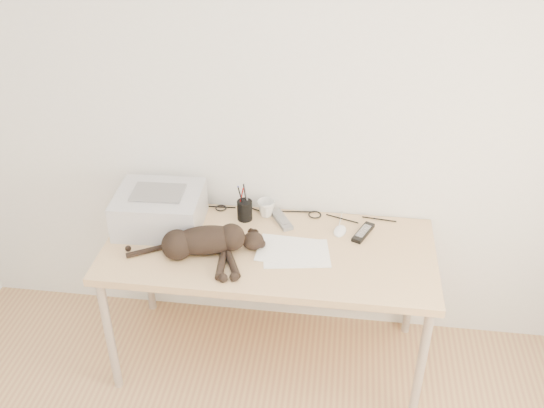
# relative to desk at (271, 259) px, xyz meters

# --- Properties ---
(wall_back) EXTENTS (3.50, 0.00, 3.50)m
(wall_back) POSITION_rel_desk_xyz_m (0.00, 0.27, 0.69)
(wall_back) COLOR white
(wall_back) RESTS_ON floor
(desk) EXTENTS (1.60, 0.70, 0.74)m
(desk) POSITION_rel_desk_xyz_m (0.00, 0.00, 0.00)
(desk) COLOR tan
(desk) RESTS_ON floor
(printer) EXTENTS (0.44, 0.38, 0.20)m
(printer) POSITION_rel_desk_xyz_m (-0.57, 0.03, 0.23)
(printer) COLOR silver
(printer) RESTS_ON desk
(papers) EXTENTS (0.37, 0.27, 0.01)m
(papers) POSITION_rel_desk_xyz_m (0.12, -0.11, 0.14)
(papers) COLOR white
(papers) RESTS_ON desk
(cat) EXTENTS (0.66, 0.33, 0.15)m
(cat) POSITION_rel_desk_xyz_m (-0.30, -0.18, 0.20)
(cat) COLOR black
(cat) RESTS_ON desk
(mug) EXTENTS (0.13, 0.13, 0.09)m
(mug) POSITION_rel_desk_xyz_m (-0.05, 0.19, 0.18)
(mug) COLOR silver
(mug) RESTS_ON desk
(pen_cup) EXTENTS (0.08, 0.08, 0.20)m
(pen_cup) POSITION_rel_desk_xyz_m (-0.16, 0.15, 0.19)
(pen_cup) COLOR black
(pen_cup) RESTS_ON desk
(remote_grey) EXTENTS (0.14, 0.19, 0.02)m
(remote_grey) POSITION_rel_desk_xyz_m (0.03, 0.15, 0.14)
(remote_grey) COLOR slate
(remote_grey) RESTS_ON desk
(remote_black) EXTENTS (0.12, 0.18, 0.02)m
(remote_black) POSITION_rel_desk_xyz_m (0.45, 0.09, 0.14)
(remote_black) COLOR black
(remote_black) RESTS_ON desk
(mouse) EXTENTS (0.08, 0.12, 0.03)m
(mouse) POSITION_rel_desk_xyz_m (0.34, 0.09, 0.15)
(mouse) COLOR white
(mouse) RESTS_ON desk
(cable_tangle) EXTENTS (1.36, 0.07, 0.01)m
(cable_tangle) POSITION_rel_desk_xyz_m (0.00, 0.22, 0.14)
(cable_tangle) COLOR black
(cable_tangle) RESTS_ON desk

